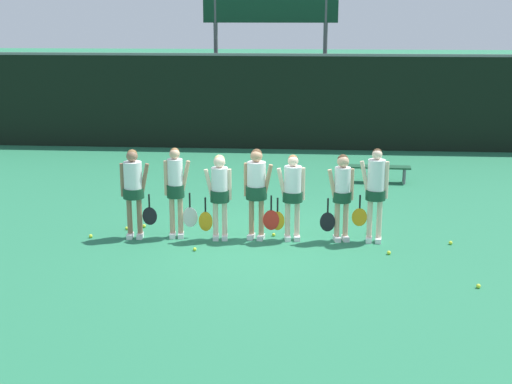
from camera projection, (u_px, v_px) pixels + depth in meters
ground_plane at (257, 239)px, 13.73m from camera, size 140.00×140.00×0.00m
fence_windscreen at (279, 102)px, 22.29m from camera, size 60.00×0.08×3.00m
scoreboard at (270, 7)px, 23.51m from camera, size 4.47×0.15×5.56m
bench_courtside at (377, 168)px, 18.18m from camera, size 1.71×0.44×0.42m
player_0 at (134, 186)px, 13.57m from camera, size 0.68×0.40×1.73m
player_1 at (176, 186)px, 13.61m from camera, size 0.63×0.34×1.76m
player_2 at (219, 190)px, 13.49m from camera, size 0.63×0.36×1.65m
player_3 at (257, 186)px, 13.49m from camera, size 0.68×0.41×1.76m
player_4 at (292, 190)px, 13.46m from camera, size 0.65×0.38×1.66m
player_5 at (342, 190)px, 13.41m from camera, size 0.62×0.35×1.67m
player_6 at (375, 187)px, 13.32m from camera, size 0.66×0.37×1.80m
tennis_ball_0 at (144, 226)px, 14.44m from camera, size 0.07×0.07×0.07m
tennis_ball_1 at (389, 253)px, 12.84m from camera, size 0.07×0.07×0.07m
tennis_ball_2 at (195, 249)px, 13.04m from camera, size 0.07×0.07×0.07m
tennis_ball_3 at (451, 243)px, 13.39m from camera, size 0.07×0.07×0.07m
tennis_ball_4 at (274, 235)px, 13.89m from camera, size 0.07×0.07×0.07m
tennis_ball_5 at (357, 223)px, 14.67m from camera, size 0.07×0.07×0.07m
tennis_ball_6 at (478, 286)px, 11.29m from camera, size 0.07×0.07×0.07m
tennis_ball_7 at (127, 228)px, 14.29m from camera, size 0.07×0.07×0.07m
tennis_ball_8 at (368, 232)px, 14.04m from camera, size 0.07×0.07×0.07m
tennis_ball_9 at (91, 236)px, 13.79m from camera, size 0.07×0.07×0.07m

